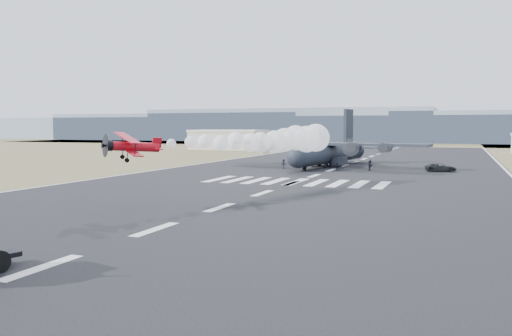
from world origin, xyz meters
The scene contains 20 objects.
ground centered at (0.00, 0.00, 0.00)m, with size 500.00×500.00×0.00m, color black.
scrub_far centered at (0.00, 230.00, 0.00)m, with size 500.00×80.00×0.00m, color olive.
runway_markings centered at (0.00, 60.00, 0.01)m, with size 60.00×260.00×0.01m, color silver, non-canonical shape.
ridge_seg_a centered at (-195.00, 260.00, 6.50)m, with size 150.00×50.00×13.00m, color #7E8DA0.
ridge_seg_b centered at (-130.00, 260.00, 7.50)m, with size 150.00×50.00×15.00m, color #7E8DA0.
ridge_seg_c centered at (-65.00, 260.00, 8.50)m, with size 150.00×50.00×17.00m, color #7E8DA0.
ridge_seg_d centered at (0.00, 260.00, 6.50)m, with size 150.00×50.00×13.00m, color #7E8DA0.
hangar_left centered at (-52.00, 145.00, 3.41)m, with size 24.50×14.50×6.70m.
aerobatic_biplane centered at (-7.50, 20.22, 6.01)m, with size 6.02×5.71×2.79m.
smoke_trail centered at (1.03, 43.83, 6.23)m, with size 11.89×28.92×3.84m.
transport_aircraft centered at (-2.58, 81.77, 2.98)m, with size 40.00×32.80×11.55m.
support_vehicle centered at (18.61, 75.55, 0.73)m, with size 2.41×5.22×1.45m, color black.
crew_a centered at (6.37, 75.60, 0.93)m, with size 0.68×0.56×1.87m, color black.
crew_b centered at (-4.79, 77.99, 0.94)m, with size 0.91×0.56×1.88m, color black.
crew_c centered at (-9.15, 72.72, 0.88)m, with size 1.14×0.53×1.76m, color black.
crew_d centered at (1.29, 71.21, 0.84)m, with size 0.99×0.51×1.69m, color black.
crew_e centered at (-2.34, 77.46, 0.93)m, with size 0.91×0.56×1.86m, color black.
crew_f centered at (6.71, 73.55, 0.93)m, with size 1.72×0.56×1.85m, color black.
crew_g centered at (-1.59, 78.60, 0.92)m, with size 0.67×0.55×1.83m, color black.
crew_h centered at (-2.21, 78.50, 0.81)m, with size 0.79×0.49×1.62m, color black.
Camera 1 is at (21.72, -23.58, 7.89)m, focal length 38.00 mm.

